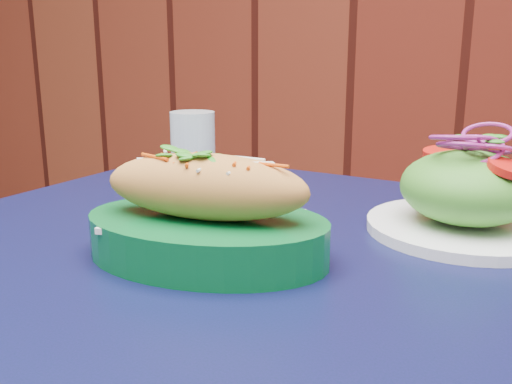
% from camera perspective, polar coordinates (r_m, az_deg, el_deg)
% --- Properties ---
extents(cafe_table, '(0.86, 0.86, 0.75)m').
position_cam_1_polar(cafe_table, '(0.62, -1.98, -13.92)').
color(cafe_table, black).
rests_on(cafe_table, ground).
extents(banh_mi_basket, '(0.27, 0.19, 0.11)m').
position_cam_1_polar(banh_mi_basket, '(0.56, -5.00, -2.39)').
color(banh_mi_basket, '#075926').
rests_on(banh_mi_basket, cafe_table).
extents(salad_plate, '(0.22, 0.22, 0.12)m').
position_cam_1_polar(salad_plate, '(0.68, 20.38, -0.20)').
color(salad_plate, white).
rests_on(salad_plate, cafe_table).
extents(water_glass, '(0.07, 0.07, 0.11)m').
position_cam_1_polar(water_glass, '(0.88, -6.31, 4.41)').
color(water_glass, silver).
rests_on(water_glass, cafe_table).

